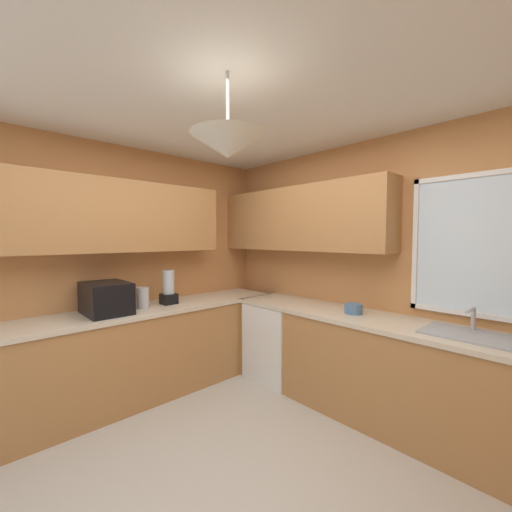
{
  "coord_description": "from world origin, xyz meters",
  "views": [
    {
      "loc": [
        1.48,
        -1.16,
        1.59
      ],
      "look_at": [
        -0.56,
        0.74,
        1.43
      ],
      "focal_mm": 22.25,
      "sensor_mm": 36.0,
      "label": 1
    }
  ],
  "objects_px": {
    "sink_assembly": "(467,334)",
    "blender_appliance": "(169,289)",
    "microwave": "(106,298)",
    "kettle": "(143,298)",
    "dishwasher": "(279,341)",
    "bowl": "(353,309)"
  },
  "relations": [
    {
      "from": "kettle",
      "to": "sink_assembly",
      "type": "relative_size",
      "value": 0.38
    },
    {
      "from": "sink_assembly",
      "to": "bowl",
      "type": "relative_size",
      "value": 3.4
    },
    {
      "from": "sink_assembly",
      "to": "bowl",
      "type": "xyz_separation_m",
      "value": [
        -0.9,
        -0.01,
        0.03
      ]
    },
    {
      "from": "microwave",
      "to": "dishwasher",
      "type": "bearing_deg",
      "value": 68.15
    },
    {
      "from": "kettle",
      "to": "bowl",
      "type": "distance_m",
      "value": 2.04
    },
    {
      "from": "dishwasher",
      "to": "bowl",
      "type": "height_order",
      "value": "bowl"
    },
    {
      "from": "microwave",
      "to": "kettle",
      "type": "bearing_deg",
      "value": 86.62
    },
    {
      "from": "kettle",
      "to": "sink_assembly",
      "type": "xyz_separation_m",
      "value": [
        2.45,
        1.34,
        -0.09
      ]
    },
    {
      "from": "bowl",
      "to": "blender_appliance",
      "type": "xyz_separation_m",
      "value": [
        -1.56,
        -1.05,
        0.12
      ]
    },
    {
      "from": "dishwasher",
      "to": "bowl",
      "type": "xyz_separation_m",
      "value": [
        0.9,
        0.03,
        0.51
      ]
    },
    {
      "from": "sink_assembly",
      "to": "blender_appliance",
      "type": "relative_size",
      "value": 1.56
    },
    {
      "from": "microwave",
      "to": "bowl",
      "type": "distance_m",
      "value": 2.29
    },
    {
      "from": "dishwasher",
      "to": "sink_assembly",
      "type": "xyz_separation_m",
      "value": [
        1.81,
        0.04,
        0.48
      ]
    },
    {
      "from": "dishwasher",
      "to": "bowl",
      "type": "distance_m",
      "value": 1.04
    },
    {
      "from": "microwave",
      "to": "blender_appliance",
      "type": "bearing_deg",
      "value": 90.0
    },
    {
      "from": "microwave",
      "to": "sink_assembly",
      "type": "distance_m",
      "value": 2.99
    },
    {
      "from": "kettle",
      "to": "blender_appliance",
      "type": "xyz_separation_m",
      "value": [
        -0.02,
        0.29,
        0.06
      ]
    },
    {
      "from": "kettle",
      "to": "microwave",
      "type": "bearing_deg",
      "value": -93.38
    },
    {
      "from": "dishwasher",
      "to": "blender_appliance",
      "type": "bearing_deg",
      "value": -123.01
    },
    {
      "from": "dishwasher",
      "to": "sink_assembly",
      "type": "relative_size",
      "value": 1.51
    },
    {
      "from": "microwave",
      "to": "sink_assembly",
      "type": "bearing_deg",
      "value": 34.29
    },
    {
      "from": "kettle",
      "to": "bowl",
      "type": "height_order",
      "value": "kettle"
    }
  ]
}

